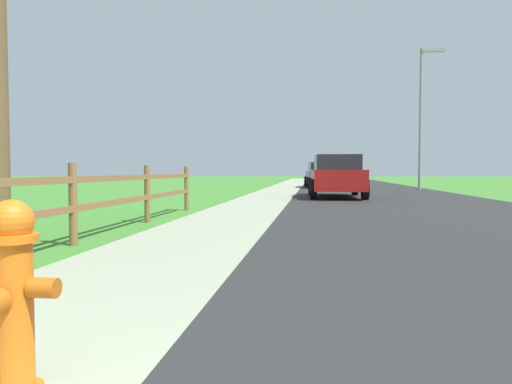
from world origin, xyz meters
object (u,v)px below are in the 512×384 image
(street_lamp, at_px, (423,107))
(parked_car_blue, at_px, (323,175))
(parked_suv_red, at_px, (336,176))
(fire_hydrant, at_px, (12,293))

(street_lamp, bearing_deg, parked_car_blue, 138.64)
(parked_car_blue, bearing_deg, parked_suv_red, -88.39)
(fire_hydrant, distance_m, parked_car_blue, 26.60)
(fire_hydrant, relative_size, street_lamp, 0.12)
(parked_suv_red, distance_m, parked_car_blue, 10.50)
(fire_hydrant, bearing_deg, parked_suv_red, 82.44)
(fire_hydrant, bearing_deg, parked_car_blue, 86.04)
(parked_car_blue, xyz_separation_m, street_lamp, (4.78, -4.21, 3.37))
(fire_hydrant, relative_size, parked_suv_red, 0.18)
(street_lamp, bearing_deg, parked_suv_red, -125.50)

